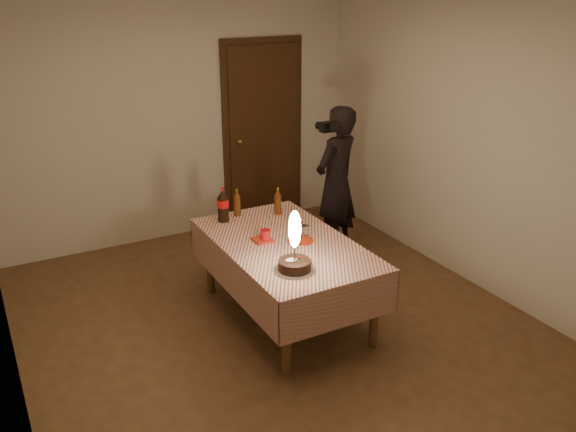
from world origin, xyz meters
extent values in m
cube|color=brown|center=(0.00, 0.00, 0.00)|extent=(4.00, 4.50, 0.01)
cube|color=beige|center=(0.00, 2.25, 1.30)|extent=(4.00, 0.04, 2.60)
cube|color=beige|center=(0.00, -2.25, 1.30)|extent=(4.00, 0.04, 2.60)
cube|color=beige|center=(2.00, 0.00, 1.30)|extent=(0.04, 4.50, 2.60)
cube|color=#472814|center=(1.00, 2.22, 1.02)|extent=(0.85, 0.05, 2.05)
sphere|color=#B28C33|center=(0.68, 2.17, 1.00)|extent=(0.06, 0.06, 0.06)
cube|color=brown|center=(0.12, 0.06, 0.67)|extent=(0.90, 1.60, 0.04)
cylinder|color=brown|center=(-0.27, -0.68, 0.32)|extent=(0.07, 0.07, 0.65)
cylinder|color=brown|center=(0.51, -0.68, 0.32)|extent=(0.07, 0.07, 0.65)
cylinder|color=brown|center=(-0.27, 0.80, 0.32)|extent=(0.07, 0.07, 0.65)
cylinder|color=brown|center=(0.51, 0.80, 0.32)|extent=(0.07, 0.07, 0.65)
cube|color=beige|center=(0.12, 0.06, 0.69)|extent=(1.02, 1.72, 0.01)
cube|color=beige|center=(0.12, -0.79, 0.52)|extent=(1.02, 0.01, 0.34)
cube|color=beige|center=(0.12, 0.92, 0.52)|extent=(1.02, 0.01, 0.34)
cube|color=beige|center=(-0.38, 0.06, 0.52)|extent=(0.01, 1.72, 0.34)
cube|color=beige|center=(0.63, 0.06, 0.52)|extent=(0.01, 1.72, 0.34)
cylinder|color=white|center=(-0.06, -0.42, 0.70)|extent=(0.31, 0.31, 0.01)
cylinder|color=black|center=(-0.06, -0.42, 0.74)|extent=(0.24, 0.24, 0.08)
cylinder|color=white|center=(-0.08, -0.40, 0.78)|extent=(0.07, 0.07, 0.00)
sphere|color=red|center=(-0.02, -0.43, 0.79)|extent=(0.02, 0.02, 0.02)
cube|color=#19721E|center=(-0.01, -0.44, 0.78)|extent=(0.02, 0.01, 0.00)
cube|color=#19721E|center=(-0.03, -0.44, 0.78)|extent=(0.01, 0.02, 0.00)
cylinder|color=#262628|center=(-0.06, -0.42, 0.84)|extent=(0.01, 0.01, 0.12)
ellipsoid|color=#FFF2BF|center=(-0.06, -0.42, 1.03)|extent=(0.09, 0.09, 0.29)
sphere|color=white|center=(-0.06, -0.42, 0.92)|extent=(0.04, 0.04, 0.04)
cylinder|color=red|center=(0.25, 0.03, 0.70)|extent=(0.22, 0.22, 0.01)
cylinder|color=red|center=(-0.01, 0.16, 0.75)|extent=(0.08, 0.08, 0.10)
cylinder|color=white|center=(0.34, 0.11, 0.75)|extent=(0.07, 0.07, 0.09)
cube|color=#AA2613|center=(-0.03, 0.18, 0.71)|extent=(0.15, 0.15, 0.02)
cylinder|color=black|center=(-0.14, 0.74, 0.81)|extent=(0.10, 0.10, 0.22)
cylinder|color=red|center=(-0.14, 0.74, 0.87)|extent=(0.10, 0.10, 0.07)
cone|color=black|center=(-0.14, 0.74, 0.96)|extent=(0.10, 0.10, 0.08)
cylinder|color=red|center=(-0.14, 0.74, 1.01)|extent=(0.03, 0.03, 0.02)
cylinder|color=#51280D|center=(0.03, 0.81, 0.79)|extent=(0.06, 0.06, 0.18)
cone|color=#51280D|center=(0.03, 0.81, 0.91)|extent=(0.06, 0.06, 0.06)
cylinder|color=olive|center=(0.03, 0.81, 0.95)|extent=(0.02, 0.02, 0.02)
cylinder|color=#51280D|center=(0.37, 0.66, 0.79)|extent=(0.06, 0.06, 0.18)
cone|color=#51280D|center=(0.37, 0.66, 0.91)|extent=(0.06, 0.06, 0.06)
cylinder|color=olive|center=(0.37, 0.66, 0.95)|extent=(0.02, 0.02, 0.02)
imported|color=black|center=(1.20, 0.96, 0.79)|extent=(0.68, 0.57, 1.57)
cube|color=black|center=(1.14, 1.08, 1.34)|extent=(0.15, 0.13, 0.10)
cylinder|color=black|center=(1.11, 1.15, 1.34)|extent=(0.10, 0.10, 0.08)
camera|label=1|loc=(-2.05, -3.98, 2.74)|focal=38.00mm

